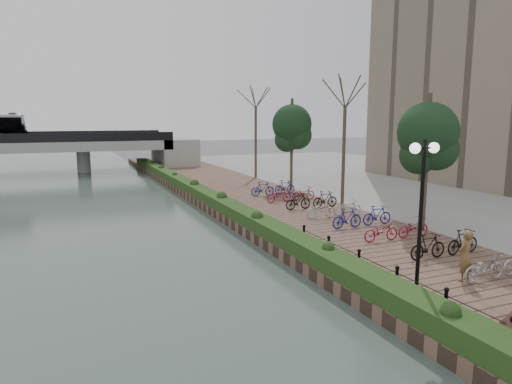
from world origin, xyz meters
TOP-DOWN VIEW (x-y plane):
  - ground at (0.00, 0.00)m, footprint 220.00×220.00m
  - promenade at (4.00, 17.50)m, footprint 8.00×75.00m
  - inland_pavement at (20.00, 17.50)m, footprint 24.00×75.00m
  - hedge at (0.60, 20.00)m, footprint 1.10×56.00m
  - chain_fence at (1.40, 2.00)m, footprint 0.10×14.10m
  - lamppost at (1.71, 2.46)m, footprint 1.02×0.32m
  - pedestrian at (4.00, 2.78)m, footprint 0.70×0.53m
  - bicycle_parking at (5.50, 11.55)m, footprint 2.40×19.89m
  - street_trees at (8.00, 12.68)m, footprint 3.20×37.12m

SIDE VIEW (x-z plane):
  - ground at x=0.00m, z-range 0.00..0.00m
  - promenade at x=4.00m, z-range 0.00..0.50m
  - inland_pavement at x=20.00m, z-range 0.00..0.50m
  - hedge at x=0.60m, z-range 0.50..1.10m
  - chain_fence at x=1.40m, z-range 0.50..1.20m
  - bicycle_parking at x=5.50m, z-range 0.47..1.47m
  - pedestrian at x=4.00m, z-range 0.50..2.22m
  - street_trees at x=8.00m, z-range 0.29..7.09m
  - lamppost at x=1.71m, z-range 1.56..6.28m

